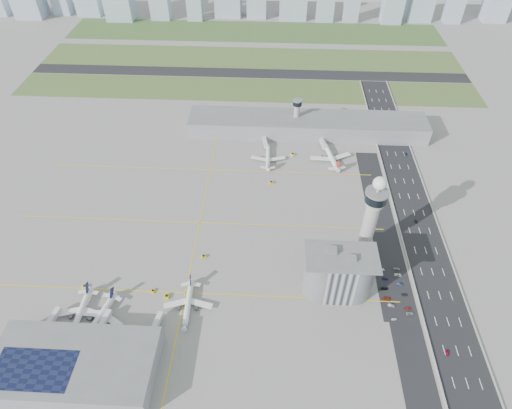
{
  "coord_description": "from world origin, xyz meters",
  "views": [
    {
      "loc": [
        11.06,
        -180.37,
        218.54
      ],
      "look_at": [
        0.0,
        35.0,
        15.0
      ],
      "focal_mm": 30.0,
      "sensor_mm": 36.0,
      "label": 1
    }
  ],
  "objects_px": {
    "car_lot_5": "(381,270)",
    "car_lot_8": "(404,295)",
    "car_lot_3": "(385,289)",
    "car_hw_1": "(416,222)",
    "airplane_far_b": "(331,153)",
    "car_lot_10": "(398,275)",
    "jet_bridge_far_1": "(321,141)",
    "car_lot_9": "(400,284)",
    "car_lot_6": "(410,313)",
    "tug_5": "(292,154)",
    "tug_0": "(85,286)",
    "jet_bridge_near_2": "(152,335)",
    "car_lot_11": "(397,269)",
    "tug_3": "(204,256)",
    "car_lot_1": "(391,305)",
    "airplane_far_a": "(268,155)",
    "airplane_near_c": "(187,303)",
    "jet_bridge_near_1": "(99,333)",
    "tug_1": "(167,296)",
    "car_lot_2": "(387,299)",
    "car_hw_2": "(405,154)",
    "car_lot_0": "(394,319)",
    "tug_4": "(271,182)",
    "car_hw_0": "(447,353)",
    "car_lot_4": "(385,279)",
    "car_hw_4": "(376,116)",
    "secondary_tower": "(297,113)",
    "car_lot_7": "(408,309)",
    "jet_bridge_far_0": "(264,139)",
    "airplane_near_b": "(98,316)",
    "control_tower": "(372,215)",
    "airplane_near_a": "(79,312)",
    "admin_building": "(339,273)"
  },
  "relations": [
    {
      "from": "tug_4",
      "to": "car_lot_1",
      "type": "relative_size",
      "value": 0.84
    },
    {
      "from": "jet_bridge_near_1",
      "to": "tug_1",
      "type": "height_order",
      "value": "jet_bridge_near_1"
    },
    {
      "from": "airplane_far_b",
      "to": "car_lot_4",
      "type": "xyz_separation_m",
      "value": [
        25.31,
        -123.56,
        -5.22
      ]
    },
    {
      "from": "airplane_near_a",
      "to": "tug_5",
      "type": "distance_m",
      "value": 205.41
    },
    {
      "from": "jet_bridge_near_2",
      "to": "car_lot_11",
      "type": "distance_m",
      "value": 155.81
    },
    {
      "from": "car_hw_4",
      "to": "car_lot_0",
      "type": "bearing_deg",
      "value": -95.1
    },
    {
      "from": "car_lot_2",
      "to": "car_hw_2",
      "type": "distance_m",
      "value": 152.94
    },
    {
      "from": "airplane_near_a",
      "to": "car_lot_5",
      "type": "relative_size",
      "value": 9.48
    },
    {
      "from": "jet_bridge_far_0",
      "to": "car_lot_5",
      "type": "relative_size",
      "value": 3.7
    },
    {
      "from": "car_lot_3",
      "to": "car_lot_5",
      "type": "height_order",
      "value": "car_lot_3"
    },
    {
      "from": "control_tower",
      "to": "tug_4",
      "type": "height_order",
      "value": "control_tower"
    },
    {
      "from": "car_lot_7",
      "to": "car_lot_11",
      "type": "xyz_separation_m",
      "value": [
        -1.06,
        29.44,
        0.07
      ]
    },
    {
      "from": "jet_bridge_far_1",
      "to": "car_hw_0",
      "type": "distance_m",
      "value": 202.05
    },
    {
      "from": "airplane_near_c",
      "to": "airplane_far_a",
      "type": "relative_size",
      "value": 1.02
    },
    {
      "from": "tug_3",
      "to": "car_lot_1",
      "type": "bearing_deg",
      "value": -133.2
    },
    {
      "from": "jet_bridge_near_1",
      "to": "car_lot_1",
      "type": "distance_m",
      "value": 169.42
    },
    {
      "from": "secondary_tower",
      "to": "airplane_near_b",
      "type": "xyz_separation_m",
      "value": [
        -116.04,
        -201.74,
        -13.83
      ]
    },
    {
      "from": "car_lot_8",
      "to": "car_hw_2",
      "type": "bearing_deg",
      "value": -13.46
    },
    {
      "from": "car_lot_4",
      "to": "jet_bridge_near_1",
      "type": "bearing_deg",
      "value": 110.73
    },
    {
      "from": "car_lot_6",
      "to": "tug_5",
      "type": "bearing_deg",
      "value": 19.53
    },
    {
      "from": "airplane_far_b",
      "to": "tug_0",
      "type": "bearing_deg",
      "value": 117.99
    },
    {
      "from": "tug_1",
      "to": "car_hw_2",
      "type": "height_order",
      "value": "tug_1"
    },
    {
      "from": "car_lot_0",
      "to": "car_hw_2",
      "type": "xyz_separation_m",
      "value": [
        38.88,
        161.24,
        0.04
      ]
    },
    {
      "from": "airplane_near_b",
      "to": "car_hw_1",
      "type": "xyz_separation_m",
      "value": [
        200.4,
        90.16,
        -4.41
      ]
    },
    {
      "from": "airplane_near_c",
      "to": "car_lot_11",
      "type": "height_order",
      "value": "airplane_near_c"
    },
    {
      "from": "car_lot_1",
      "to": "airplane_near_a",
      "type": "bearing_deg",
      "value": 101.84
    },
    {
      "from": "jet_bridge_far_1",
      "to": "car_lot_8",
      "type": "relative_size",
      "value": 4.05
    },
    {
      "from": "car_lot_5",
      "to": "car_lot_6",
      "type": "distance_m",
      "value": 33.73
    },
    {
      "from": "tug_0",
      "to": "jet_bridge_near_2",
      "type": "bearing_deg",
      "value": 45.63
    },
    {
      "from": "airplane_far_a",
      "to": "car_lot_1",
      "type": "relative_size",
      "value": 8.6
    },
    {
      "from": "car_lot_0",
      "to": "car_hw_2",
      "type": "distance_m",
      "value": 165.86
    },
    {
      "from": "secondary_tower",
      "to": "car_hw_1",
      "type": "height_order",
      "value": "secondary_tower"
    },
    {
      "from": "car_lot_8",
      "to": "car_hw_0",
      "type": "height_order",
      "value": "car_hw_0"
    },
    {
      "from": "car_lot_8",
      "to": "car_lot_11",
      "type": "height_order",
      "value": "car_lot_11"
    },
    {
      "from": "car_lot_5",
      "to": "car_lot_8",
      "type": "distance_m",
      "value": 21.54
    },
    {
      "from": "car_lot_2",
      "to": "car_hw_4",
      "type": "height_order",
      "value": "car_hw_4"
    },
    {
      "from": "secondary_tower",
      "to": "car_lot_0",
      "type": "height_order",
      "value": "secondary_tower"
    },
    {
      "from": "car_lot_8",
      "to": "car_hw_2",
      "type": "xyz_separation_m",
      "value": [
        29.46,
        143.87,
        0.0
      ]
    },
    {
      "from": "jet_bridge_far_1",
      "to": "car_lot_9",
      "type": "distance_m",
      "value": 154.61
    },
    {
      "from": "car_lot_4",
      "to": "car_lot_5",
      "type": "distance_m",
      "value": 7.15
    },
    {
      "from": "jet_bridge_far_0",
      "to": "admin_building",
      "type": "bearing_deg",
      "value": 7.99
    },
    {
      "from": "car_lot_4",
      "to": "tug_1",
      "type": "bearing_deg",
      "value": 103.42
    },
    {
      "from": "car_lot_3",
      "to": "car_hw_1",
      "type": "xyz_separation_m",
      "value": [
        32.25,
        59.48,
        -0.08
      ]
    },
    {
      "from": "airplane_far_b",
      "to": "car_lot_10",
      "type": "distance_m",
      "value": 125.09
    },
    {
      "from": "tug_0",
      "to": "car_lot_0",
      "type": "distance_m",
      "value": 187.18
    },
    {
      "from": "jet_bridge_far_0",
      "to": "car_lot_4",
      "type": "distance_m",
      "value": 166.8
    },
    {
      "from": "car_lot_1",
      "to": "tug_5",
      "type": "bearing_deg",
      "value": 27.88
    },
    {
      "from": "jet_bridge_near_1",
      "to": "car_hw_1",
      "type": "distance_m",
      "value": 221.0
    },
    {
      "from": "airplane_far_b",
      "to": "car_lot_0",
      "type": "bearing_deg",
      "value": 176.68
    },
    {
      "from": "car_lot_0",
      "to": "car_lot_3",
      "type": "bearing_deg",
      "value": -3.81
    }
  ]
}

